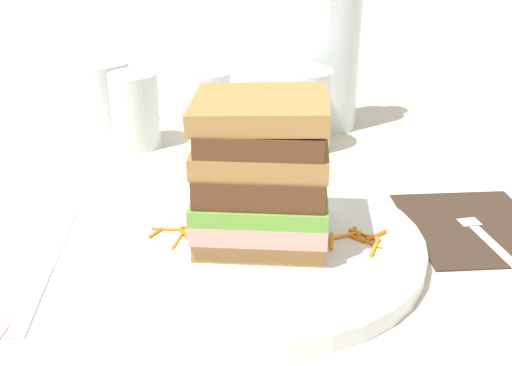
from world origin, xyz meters
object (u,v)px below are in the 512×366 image
at_px(main_plate, 261,245).
at_px(fork, 486,235).
at_px(sandwich, 261,173).
at_px(empty_tumbler_0, 104,94).
at_px(napkin_dark, 474,226).
at_px(empty_tumbler_2, 135,110).
at_px(juice_glass, 302,113).
at_px(empty_tumbler_1, 210,97).
at_px(water_bottle, 332,36).
at_px(knife, 44,268).

height_order(main_plate, fork, main_plate).
relative_size(sandwich, empty_tumbler_0, 1.49).
xyz_separation_m(napkin_dark, empty_tumbler_2, (-0.33, 0.27, 0.05)).
distance_m(juice_glass, empty_tumbler_0, 0.28).
height_order(main_plate, empty_tumbler_1, empty_tumbler_1).
distance_m(napkin_dark, juice_glass, 0.26).
distance_m(water_bottle, empty_tumbler_2, 0.27).
xyz_separation_m(napkin_dark, empty_tumbler_1, (-0.23, 0.35, 0.03)).
bearing_deg(empty_tumbler_0, fork, -45.06).
relative_size(napkin_dark, empty_tumbler_0, 1.67).
bearing_deg(empty_tumbler_1, sandwich, -87.59).
bearing_deg(sandwich, water_bottle, 65.73).
relative_size(juice_glass, empty_tumbler_1, 1.39).
distance_m(juice_glass, water_bottle, 0.12).
bearing_deg(empty_tumbler_2, fork, -41.65).
distance_m(napkin_dark, empty_tumbler_1, 0.42).
distance_m(napkin_dark, empty_tumbler_0, 0.51).
relative_size(fork, knife, 0.83).
distance_m(sandwich, napkin_dark, 0.23).
xyz_separation_m(fork, water_bottle, (-0.07, 0.33, 0.12)).
bearing_deg(empty_tumbler_0, napkin_dark, -43.39).
bearing_deg(knife, fork, -0.92).
relative_size(juice_glass, water_bottle, 0.36).
bearing_deg(fork, water_bottle, 102.05).
relative_size(napkin_dark, empty_tumbler_1, 2.07).
bearing_deg(sandwich, juice_glass, 69.77).
height_order(knife, water_bottle, water_bottle).
bearing_deg(juice_glass, empty_tumbler_0, 154.22).
height_order(main_plate, knife, main_plate).
xyz_separation_m(juice_glass, water_bottle, (0.05, 0.07, 0.08)).
bearing_deg(water_bottle, fork, -77.95).
bearing_deg(napkin_dark, empty_tumbler_2, 140.49).
height_order(napkin_dark, fork, fork).
distance_m(napkin_dark, water_bottle, 0.34).
bearing_deg(empty_tumbler_0, empty_tumbler_1, -2.25).
height_order(napkin_dark, empty_tumbler_2, empty_tumbler_2).
relative_size(napkin_dark, fork, 0.90).
relative_size(knife, empty_tumbler_0, 2.24).
height_order(fork, water_bottle, water_bottle).
bearing_deg(empty_tumbler_2, napkin_dark, -39.51).
distance_m(fork, water_bottle, 0.35).
bearing_deg(main_plate, empty_tumbler_0, 113.37).
xyz_separation_m(sandwich, napkin_dark, (0.21, 0.02, -0.08)).
xyz_separation_m(napkin_dark, knife, (-0.40, -0.02, 0.00)).
bearing_deg(knife, water_bottle, 43.74).
relative_size(fork, juice_glass, 1.65).
bearing_deg(empty_tumbler_0, sandwich, -66.63).
xyz_separation_m(napkin_dark, juice_glass, (-0.12, 0.23, 0.04)).
bearing_deg(main_plate, empty_tumbler_1, 92.42).
distance_m(water_bottle, empty_tumbler_1, 0.19).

